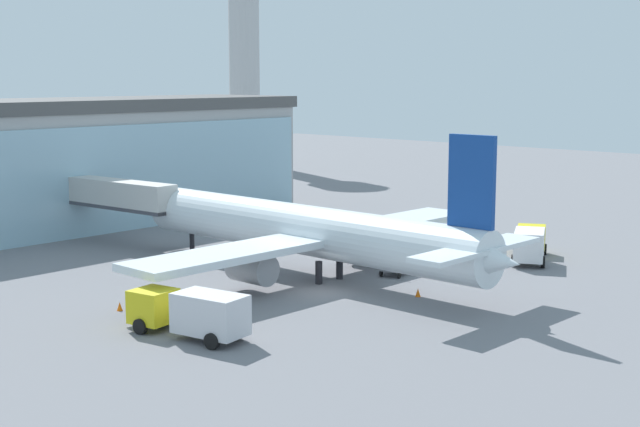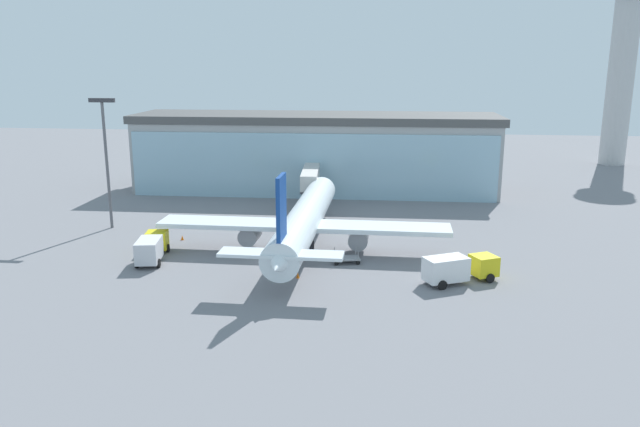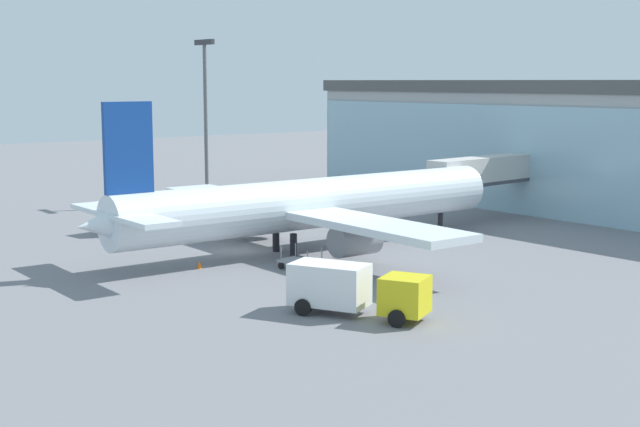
# 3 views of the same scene
# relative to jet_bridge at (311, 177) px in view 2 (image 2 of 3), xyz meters

# --- Properties ---
(ground) EXTENTS (240.00, 240.00, 0.00)m
(ground) POSITION_rel_jet_bridge_xyz_m (-0.75, -25.18, -4.21)
(ground) COLOR slate
(terminal_building) EXTENTS (57.71, 15.26, 12.20)m
(terminal_building) POSITION_rel_jet_bridge_xyz_m (-0.74, 11.50, 1.89)
(terminal_building) COLOR #A2A2A2
(terminal_building) RESTS_ON ground
(jet_bridge) EXTENTS (3.39, 14.09, 5.58)m
(jet_bridge) POSITION_rel_jet_bridge_xyz_m (0.00, 0.00, 0.00)
(jet_bridge) COLOR beige
(jet_bridge) RESTS_ON ground
(control_tower) EXTENTS (8.80, 8.80, 37.78)m
(control_tower) POSITION_rel_jet_bridge_xyz_m (55.50, 44.20, 17.77)
(control_tower) COLOR #B6B6B6
(control_tower) RESTS_ON ground
(apron_light_mast) EXTENTS (3.20, 0.40, 16.06)m
(apron_light_mast) POSITION_rel_jet_bridge_xyz_m (-23.26, -15.00, 5.50)
(apron_light_mast) COLOR #59595E
(apron_light_mast) RESTS_ON ground
(airplane) EXTENTS (31.70, 35.04, 10.87)m
(airplane) POSITION_rel_jet_bridge_xyz_m (2.13, -21.47, -0.88)
(airplane) COLOR white
(airplane) RESTS_ON ground
(catering_truck) EXTENTS (3.53, 7.57, 2.65)m
(catering_truck) POSITION_rel_jet_bridge_xyz_m (-13.22, -27.08, -2.75)
(catering_truck) COLOR yellow
(catering_truck) RESTS_ON ground
(fuel_truck) EXTENTS (7.49, 5.34, 2.65)m
(fuel_truck) POSITION_rel_jet_bridge_xyz_m (18.03, -30.15, -2.75)
(fuel_truck) COLOR yellow
(fuel_truck) RESTS_ON ground
(baggage_cart) EXTENTS (3.10, 2.21, 1.50)m
(baggage_cart) POSITION_rel_jet_bridge_xyz_m (7.09, -25.53, -3.71)
(baggage_cart) COLOR gray
(baggage_cart) RESTS_ON ground
(safety_cone_nose) EXTENTS (0.36, 0.36, 0.55)m
(safety_cone_nose) POSITION_rel_jet_bridge_xyz_m (2.82, -30.67, -3.94)
(safety_cone_nose) COLOR orange
(safety_cone_nose) RESTS_ON ground
(safety_cone_wingtip) EXTENTS (0.36, 0.36, 0.55)m
(safety_cone_wingtip) POSITION_rel_jet_bridge_xyz_m (-12.64, -19.33, -3.94)
(safety_cone_wingtip) COLOR orange
(safety_cone_wingtip) RESTS_ON ground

